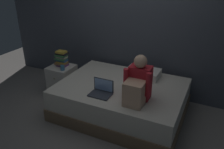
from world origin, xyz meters
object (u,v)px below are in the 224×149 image
nightstand (62,80)px  book_stack (62,59)px  mug (63,68)px  pillow (143,73)px  bed (121,99)px  laptop (102,91)px  person_sitting (138,84)px

nightstand → book_stack: size_ratio=1.83×
mug → nightstand: bearing=137.3°
pillow → book_stack: size_ratio=1.87×
bed → pillow: pillow is taller
laptop → book_stack: 1.29m
person_sitting → mug: 1.60m
laptop → pillow: laptop is taller
book_stack → mug: bearing=-51.2°
laptop → pillow: (0.35, 0.85, 0.01)m
bed → pillow: (0.20, 0.45, 0.33)m
bed → pillow: bearing=65.7°
bed → pillow: 0.59m
bed → person_sitting: size_ratio=3.05×
pillow → bed: bearing=-114.3°
person_sitting → laptop: bearing=-173.0°
bed → book_stack: 1.38m
book_stack → mug: book_stack is taller
laptop → book_stack: bearing=153.3°
person_sitting → pillow: (-0.18, 0.78, -0.19)m
book_stack → bed: bearing=-7.8°
bed → person_sitting: person_sitting is taller
bed → book_stack: bearing=172.2°
nightstand → mug: (0.13, -0.12, 0.32)m
laptop → mug: (-1.02, 0.42, 0.02)m
person_sitting → book_stack: bearing=163.1°
nightstand → pillow: size_ratio=0.98×
nightstand → pillow: pillow is taller
book_stack → person_sitting: bearing=-16.9°
mug → person_sitting: bearing=-13.0°
person_sitting → nightstand: bearing=164.2°
bed → nightstand: size_ratio=3.65×
laptop → mug: bearing=157.5°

